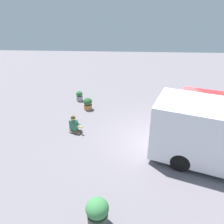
{
  "coord_description": "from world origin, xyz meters",
  "views": [
    {
      "loc": [
        8.85,
        -1.83,
        5.7
      ],
      "look_at": [
        0.02,
        -2.38,
        1.28
      ],
      "focal_mm": 35.3,
      "sensor_mm": 36.0,
      "label": 1
    }
  ],
  "objects_px": {
    "planter_flowering_far": "(97,212)",
    "planter_flowering_near": "(79,96)",
    "planter_flowering_side": "(88,104)",
    "person_customer": "(74,126)"
  },
  "relations": [
    {
      "from": "planter_flowering_near",
      "to": "person_customer",
      "type": "bearing_deg",
      "value": 7.48
    },
    {
      "from": "person_customer",
      "to": "planter_flowering_side",
      "type": "relative_size",
      "value": 1.25
    },
    {
      "from": "planter_flowering_far",
      "to": "planter_flowering_side",
      "type": "distance_m",
      "value": 7.62
    },
    {
      "from": "planter_flowering_side",
      "to": "person_customer",
      "type": "bearing_deg",
      "value": -5.3
    },
    {
      "from": "planter_flowering_near",
      "to": "planter_flowering_far",
      "type": "distance_m",
      "value": 8.98
    },
    {
      "from": "planter_flowering_far",
      "to": "planter_flowering_near",
      "type": "bearing_deg",
      "value": -165.67
    },
    {
      "from": "planter_flowering_near",
      "to": "planter_flowering_far",
      "type": "xyz_separation_m",
      "value": [
        8.7,
        2.22,
        0.13
      ]
    },
    {
      "from": "person_customer",
      "to": "planter_flowering_far",
      "type": "distance_m",
      "value": 5.18
    },
    {
      "from": "person_customer",
      "to": "planter_flowering_far",
      "type": "xyz_separation_m",
      "value": [
        4.88,
        1.72,
        0.1
      ]
    },
    {
      "from": "person_customer",
      "to": "planter_flowering_near",
      "type": "height_order",
      "value": "person_customer"
    }
  ]
}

